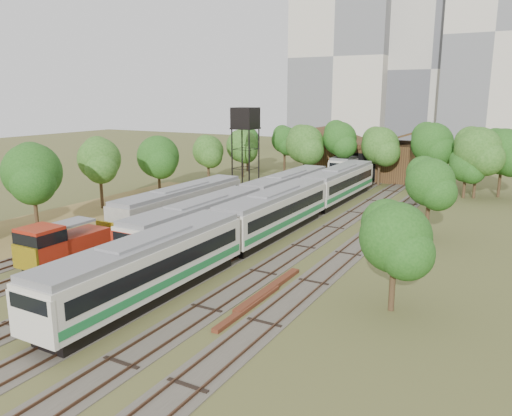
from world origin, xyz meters
The scene contains 18 objects.
ground centered at (0.00, 0.00, 0.00)m, with size 240.00×240.00×0.00m, color #475123.
dry_grass_patch centered at (-18.00, 8.00, 0.02)m, with size 14.00×60.00×0.04m, color brown.
tracks centered at (-0.67, 25.00, 0.04)m, with size 24.60×80.00×0.19m.
railcar_red_set centered at (-2.00, 22.26, 2.07)m, with size 3.17×34.57×3.92m.
railcar_green_set centered at (2.00, 20.08, 2.16)m, with size 3.29×52.08×4.08m.
railcar_rear centered at (-2.00, 55.94, 2.04)m, with size 3.12×16.08×3.86m.
shunter_locomotive centered at (-8.00, 4.25, 1.68)m, with size 2.68×8.10×3.51m.
old_grey_coach centered at (-8.00, 19.12, 2.05)m, with size 3.04×18.00×3.76m.
water_tower centered at (-12.87, 40.18, 9.36)m, with size 3.21×3.21×11.10m.
rail_pile_near centered at (8.00, 7.59, 0.14)m, with size 0.56×8.40×0.28m, color brown.
rail_pile_far centered at (8.20, 4.50, 0.12)m, with size 0.47×7.46×0.24m, color brown.
maintenance_shed centered at (-1.00, 57.98, 2.91)m, with size 16.45×11.55×7.58m.
tree_band_left centered at (-19.55, 18.01, 5.35)m, with size 8.63×66.35×8.71m.
tree_band_far centered at (4.97, 49.41, 5.89)m, with size 48.73×9.81×9.13m.
tree_band_right centered at (15.25, 26.52, 4.65)m, with size 5.45×42.54×7.36m.
tower_left centered at (-18.00, 95.00, 21.00)m, with size 22.00×16.00×42.00m, color beige.
tower_centre centered at (2.00, 100.00, 18.00)m, with size 20.00×18.00×36.00m, color #B4AFA3.
tower_right centered at (14.00, 92.00, 24.00)m, with size 18.00×16.00×48.00m, color beige.
Camera 1 is at (22.43, -20.07, 12.78)m, focal length 35.00 mm.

